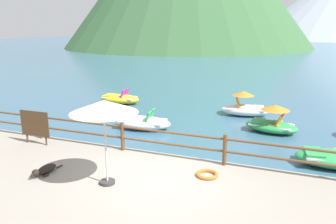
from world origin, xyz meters
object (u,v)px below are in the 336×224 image
pedal_boat_1 (245,108)px  life_ring (207,174)px  sign_board (35,124)px  dog_resting (45,170)px  beach_umbrella (104,108)px  pedal_boat_4 (119,99)px  pedal_boat_3 (142,122)px  pedal_boat_5 (336,158)px  pedal_boat_0 (272,123)px

pedal_boat_1 → life_ring: bearing=-88.7°
sign_board → dog_resting: sign_board is taller
sign_board → beach_umbrella: bearing=-23.9°
beach_umbrella → pedal_boat_4: beach_umbrella is taller
pedal_boat_4 → dog_resting: bearing=-72.0°
pedal_boat_3 → pedal_boat_4: (-3.37, 3.97, 0.01)m
pedal_boat_3 → pedal_boat_1: bearing=44.6°
pedal_boat_1 → pedal_boat_3: size_ratio=0.95×
pedal_boat_4 → life_ring: bearing=-48.5°
beach_umbrella → pedal_boat_5: (5.82, 4.40, -2.17)m
pedal_boat_5 → sign_board: bearing=-164.7°
pedal_boat_1 → beach_umbrella: bearing=-102.3°
pedal_boat_1 → dog_resting: bearing=-112.4°
dog_resting → pedal_boat_1: size_ratio=0.42×
pedal_boat_0 → pedal_boat_5: bearing=-53.6°
pedal_boat_1 → pedal_boat_4: size_ratio=1.02×
life_ring → pedal_boat_3: size_ratio=0.23×
dog_resting → pedal_boat_3: bearing=88.7°
pedal_boat_1 → pedal_boat_4: 7.29m
sign_board → pedal_boat_1: (6.03, 8.00, -0.72)m
pedal_boat_0 → sign_board: bearing=-142.9°
dog_resting → pedal_boat_3: 6.00m
life_ring → beach_umbrella: bearing=-149.3°
dog_resting → pedal_boat_0: size_ratio=0.45×
pedal_boat_0 → beach_umbrella: bearing=-115.9°
pedal_boat_0 → pedal_boat_1: pedal_boat_1 is taller
pedal_boat_1 → pedal_boat_3: bearing=-135.4°
dog_resting → pedal_boat_5: bearing=30.3°
life_ring → pedal_boat_0: size_ratio=0.25×
beach_umbrella → life_ring: size_ratio=3.67×
pedal_boat_4 → pedal_boat_1: bearing=-0.8°
pedal_boat_3 → pedal_boat_5: bearing=-10.9°
dog_resting → pedal_boat_3: size_ratio=0.40×
pedal_boat_4 → pedal_boat_0: bearing=-15.5°
sign_board → pedal_boat_1: bearing=53.0°
pedal_boat_3 → pedal_boat_4: bearing=130.4°
pedal_boat_0 → pedal_boat_5: (2.22, -3.01, -0.12)m
beach_umbrella → pedal_boat_3: bearing=107.0°
sign_board → life_ring: bearing=-3.3°
pedal_boat_1 → pedal_boat_3: (-3.92, -3.87, -0.12)m
life_ring → pedal_boat_4: size_ratio=0.24×
life_ring → pedal_boat_0: (1.28, 6.03, -0.05)m
beach_umbrella → pedal_boat_0: beach_umbrella is taller
life_ring → pedal_boat_0: 6.16m
beach_umbrella → life_ring: beach_umbrella is taller
dog_resting → pedal_boat_0: (5.53, 7.53, -0.12)m
beach_umbrella → pedal_boat_4: size_ratio=0.90×
pedal_boat_5 → beach_umbrella: bearing=-142.9°
dog_resting → pedal_boat_3: (0.14, 5.99, -0.24)m
life_ring → pedal_boat_5: (3.50, 3.02, -0.17)m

